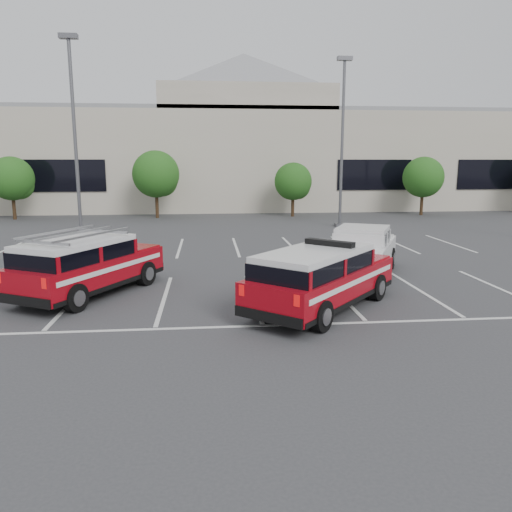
{
  "coord_description": "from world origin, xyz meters",
  "views": [
    {
      "loc": [
        -1.35,
        -14.82,
        4.11
      ],
      "look_at": [
        0.2,
        1.08,
        1.05
      ],
      "focal_mm": 35.0,
      "sensor_mm": 36.0,
      "label": 1
    }
  ],
  "objects_px": {
    "light_pole_mid": "(342,143)",
    "ladder_suv": "(87,270)",
    "convention_building": "(223,154)",
    "tree_right": "(424,179)",
    "tree_mid_left": "(157,176)",
    "fire_chief_suv": "(321,282)",
    "light_pole_left": "(75,139)",
    "white_pickup": "(360,258)",
    "tree_mid_right": "(294,183)",
    "tree_left": "(13,180)"
  },
  "relations": [
    {
      "from": "light_pole_mid",
      "to": "ladder_suv",
      "type": "xyz_separation_m",
      "value": [
        -12.1,
        -15.37,
        -4.38
      ]
    },
    {
      "from": "convention_building",
      "to": "tree_right",
      "type": "bearing_deg",
      "value": -33.37
    },
    {
      "from": "tree_mid_left",
      "to": "fire_chief_suv",
      "type": "xyz_separation_m",
      "value": [
        6.67,
        -23.62,
        -2.26
      ]
    },
    {
      "from": "light_pole_left",
      "to": "white_pickup",
      "type": "xyz_separation_m",
      "value": [
        12.05,
        -9.74,
        -4.49
      ]
    },
    {
      "from": "tree_right",
      "to": "fire_chief_suv",
      "type": "xyz_separation_m",
      "value": [
        -13.33,
        -23.62,
        -1.99
      ]
    },
    {
      "from": "tree_mid_right",
      "to": "light_pole_left",
      "type": "height_order",
      "value": "light_pole_left"
    },
    {
      "from": "white_pickup",
      "to": "ladder_suv",
      "type": "xyz_separation_m",
      "value": [
        -9.15,
        -1.63,
        0.11
      ]
    },
    {
      "from": "convention_building",
      "to": "tree_mid_right",
      "type": "xyz_separation_m",
      "value": [
        4.91,
        -9.82,
        -2.22
      ]
    },
    {
      "from": "tree_right",
      "to": "fire_chief_suv",
      "type": "distance_m",
      "value": 27.19
    },
    {
      "from": "tree_mid_left",
      "to": "tree_mid_right",
      "type": "relative_size",
      "value": 1.21
    },
    {
      "from": "convention_building",
      "to": "tree_mid_left",
      "type": "relative_size",
      "value": 12.38
    },
    {
      "from": "tree_mid_left",
      "to": "light_pole_left",
      "type": "relative_size",
      "value": 0.47
    },
    {
      "from": "tree_mid_left",
      "to": "tree_right",
      "type": "bearing_deg",
      "value": -0.0
    },
    {
      "from": "tree_right",
      "to": "light_pole_left",
      "type": "relative_size",
      "value": 0.43
    },
    {
      "from": "white_pickup",
      "to": "ladder_suv",
      "type": "bearing_deg",
      "value": -143.53
    },
    {
      "from": "convention_building",
      "to": "tree_mid_left",
      "type": "height_order",
      "value": "convention_building"
    },
    {
      "from": "tree_mid_right",
      "to": "light_pole_mid",
      "type": "xyz_separation_m",
      "value": [
        1.91,
        -6.05,
        2.68
      ]
    },
    {
      "from": "tree_mid_right",
      "to": "ladder_suv",
      "type": "height_order",
      "value": "tree_mid_right"
    },
    {
      "from": "light_pole_mid",
      "to": "white_pickup",
      "type": "xyz_separation_m",
      "value": [
        -2.95,
        -13.74,
        -4.49
      ]
    },
    {
      "from": "convention_building",
      "to": "white_pickup",
      "type": "bearing_deg",
      "value": -82.55
    },
    {
      "from": "light_pole_left",
      "to": "fire_chief_suv",
      "type": "distance_m",
      "value": 17.29
    },
    {
      "from": "light_pole_mid",
      "to": "fire_chief_suv",
      "type": "distance_m",
      "value": 18.86
    },
    {
      "from": "light_pole_left",
      "to": "ladder_suv",
      "type": "distance_m",
      "value": 12.53
    },
    {
      "from": "light_pole_mid",
      "to": "tree_right",
      "type": "bearing_deg",
      "value": 36.77
    },
    {
      "from": "light_pole_left",
      "to": "tree_left",
      "type": "bearing_deg",
      "value": 124.52
    },
    {
      "from": "tree_mid_right",
      "to": "light_pole_left",
      "type": "xyz_separation_m",
      "value": [
        -13.09,
        -10.05,
        2.68
      ]
    },
    {
      "from": "tree_left",
      "to": "fire_chief_suv",
      "type": "distance_m",
      "value": 28.98
    },
    {
      "from": "tree_mid_left",
      "to": "tree_right",
      "type": "distance_m",
      "value": 20.0
    },
    {
      "from": "tree_mid_left",
      "to": "fire_chief_suv",
      "type": "height_order",
      "value": "tree_mid_left"
    },
    {
      "from": "tree_left",
      "to": "light_pole_left",
      "type": "distance_m",
      "value": 12.43
    },
    {
      "from": "convention_building",
      "to": "fire_chief_suv",
      "type": "bearing_deg",
      "value": -87.29
    },
    {
      "from": "tree_left",
      "to": "light_pole_mid",
      "type": "xyz_separation_m",
      "value": [
        21.91,
        -6.05,
        2.41
      ]
    },
    {
      "from": "ladder_suv",
      "to": "tree_right",
      "type": "bearing_deg",
      "value": 75.31
    },
    {
      "from": "tree_mid_left",
      "to": "tree_mid_right",
      "type": "bearing_deg",
      "value": -0.0
    },
    {
      "from": "white_pickup",
      "to": "tree_right",
      "type": "bearing_deg",
      "value": 87.2
    },
    {
      "from": "tree_right",
      "to": "white_pickup",
      "type": "distance_m",
      "value": 22.75
    },
    {
      "from": "convention_building",
      "to": "tree_left",
      "type": "height_order",
      "value": "convention_building"
    },
    {
      "from": "convention_building",
      "to": "light_pole_mid",
      "type": "xyz_separation_m",
      "value": [
        6.82,
        -15.86,
        0.47
      ]
    },
    {
      "from": "light_pole_left",
      "to": "light_pole_mid",
      "type": "xyz_separation_m",
      "value": [
        15.0,
        4.0,
        0.0
      ]
    },
    {
      "from": "tree_mid_left",
      "to": "tree_left",
      "type": "bearing_deg",
      "value": -180.0
    },
    {
      "from": "convention_building",
      "to": "tree_mid_right",
      "type": "relative_size",
      "value": 15.04
    },
    {
      "from": "fire_chief_suv",
      "to": "white_pickup",
      "type": "bearing_deg",
      "value": 100.47
    },
    {
      "from": "light_pole_left",
      "to": "white_pickup",
      "type": "distance_m",
      "value": 16.13
    },
    {
      "from": "white_pickup",
      "to": "ladder_suv",
      "type": "height_order",
      "value": "ladder_suv"
    },
    {
      "from": "light_pole_left",
      "to": "light_pole_mid",
      "type": "height_order",
      "value": "same"
    },
    {
      "from": "convention_building",
      "to": "tree_right",
      "type": "xyz_separation_m",
      "value": [
        14.91,
        -9.82,
        -1.95
      ]
    },
    {
      "from": "convention_building",
      "to": "light_pole_mid",
      "type": "distance_m",
      "value": 17.27
    },
    {
      "from": "tree_mid_right",
      "to": "light_pole_mid",
      "type": "relative_size",
      "value": 0.39
    },
    {
      "from": "tree_mid_left",
      "to": "ladder_suv",
      "type": "bearing_deg",
      "value": -90.5
    },
    {
      "from": "tree_mid_right",
      "to": "tree_right",
      "type": "distance_m",
      "value": 10.0
    }
  ]
}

